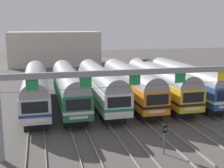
# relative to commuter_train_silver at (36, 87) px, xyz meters

# --- Properties ---
(ground_plane) EXTENTS (160.00, 160.00, 0.00)m
(ground_plane) POSITION_rel_commuter_train_silver_xyz_m (9.62, 0.01, -2.69)
(ground_plane) COLOR #4C4944
(track_bed) EXTENTS (20.75, 70.00, 0.15)m
(track_bed) POSITION_rel_commuter_train_silver_xyz_m (9.62, 17.01, -2.61)
(track_bed) COLOR gray
(track_bed) RESTS_ON ground
(commuter_train_silver) EXTENTS (2.88, 18.06, 4.77)m
(commuter_train_silver) POSITION_rel_commuter_train_silver_xyz_m (0.00, 0.00, 0.00)
(commuter_train_silver) COLOR silver
(commuter_train_silver) RESTS_ON ground
(commuter_train_green) EXTENTS (2.88, 18.06, 4.77)m
(commuter_train_green) POSITION_rel_commuter_train_silver_xyz_m (3.85, 0.00, 0.00)
(commuter_train_green) COLOR #236B42
(commuter_train_green) RESTS_ON ground
(commuter_train_white) EXTENTS (2.88, 18.06, 4.77)m
(commuter_train_white) POSITION_rel_commuter_train_silver_xyz_m (7.70, 0.00, 0.00)
(commuter_train_white) COLOR white
(commuter_train_white) RESTS_ON ground
(commuter_train_orange) EXTENTS (2.88, 18.06, 4.77)m
(commuter_train_orange) POSITION_rel_commuter_train_silver_xyz_m (11.55, 0.00, 0.00)
(commuter_train_orange) COLOR orange
(commuter_train_orange) RESTS_ON ground
(commuter_train_yellow) EXTENTS (2.88, 18.06, 5.05)m
(commuter_train_yellow) POSITION_rel_commuter_train_silver_xyz_m (15.40, 0.00, 0.00)
(commuter_train_yellow) COLOR gold
(commuter_train_yellow) RESTS_ON ground
(commuter_train_blue) EXTENTS (2.88, 18.06, 4.77)m
(commuter_train_blue) POSITION_rel_commuter_train_silver_xyz_m (19.24, 0.00, 0.00)
(commuter_train_blue) COLOR #284C9E
(commuter_train_blue) RESTS_ON ground
(catenary_gantry) EXTENTS (24.48, 0.44, 6.97)m
(catenary_gantry) POSITION_rel_commuter_train_silver_xyz_m (9.62, -13.49, 2.64)
(catenary_gantry) COLOR gray
(catenary_gantry) RESTS_ON ground
(yard_signal_mast) EXTENTS (0.28, 0.35, 2.40)m
(yard_signal_mast) POSITION_rel_commuter_train_silver_xyz_m (9.62, -15.11, -1.00)
(yard_signal_mast) COLOR #59595E
(yard_signal_mast) RESTS_ON ground
(maintenance_building) EXTENTS (21.62, 10.00, 8.15)m
(maintenance_building) POSITION_rel_commuter_train_silver_xyz_m (4.37, 39.74, 1.39)
(maintenance_building) COLOR beige
(maintenance_building) RESTS_ON ground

